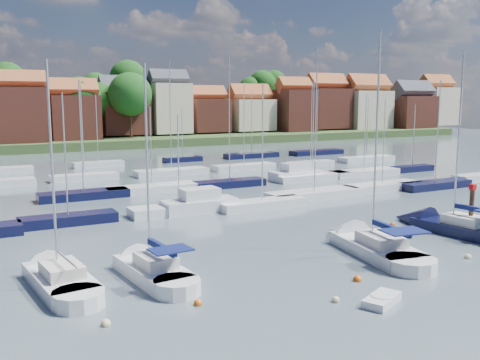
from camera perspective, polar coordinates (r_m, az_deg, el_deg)
ground at (r=70.40m, az=-6.84°, el=0.09°), size 260.00×260.00×0.00m
sailboat_left at (r=33.35m, az=-9.99°, el=-9.20°), size 3.57×10.15×13.59m
sailboat_centre at (r=39.01m, az=13.14°, el=-6.66°), size 4.96×12.28×16.21m
sailboat_navy at (r=46.10m, az=20.94°, el=-4.62°), size 4.30×11.36×15.37m
sailboat_far at (r=33.17m, az=-19.14°, el=-9.72°), size 3.84×10.57×13.74m
tender at (r=29.31m, az=14.88°, el=-12.26°), size 2.81×2.15×0.55m
timber_piling at (r=45.32m, az=23.37°, el=-4.17°), size 0.40×0.40×6.26m
buoy_a at (r=26.72m, az=-14.11°, el=-14.85°), size 0.46×0.46×0.46m
buoy_b at (r=29.13m, az=10.17°, el=-12.67°), size 0.41×0.41×0.41m
buoy_c at (r=32.43m, az=12.42°, el=-10.49°), size 0.52×0.52×0.52m
buoy_d at (r=34.54m, az=17.33°, el=-9.48°), size 0.54×0.54×0.54m
buoy_e at (r=46.34m, az=15.95°, el=-4.76°), size 0.47×0.47×0.47m
buoy_g at (r=38.96m, az=23.13°, el=-7.71°), size 0.45×0.45×0.45m
buoy_h at (r=28.37m, az=-4.49°, el=-13.16°), size 0.46×0.46×0.46m
marina_field at (r=66.62m, az=-3.82°, el=0.01°), size 79.62×41.41×15.93m
far_shore_town at (r=160.13m, az=-18.13°, el=6.23°), size 212.46×90.00×22.27m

